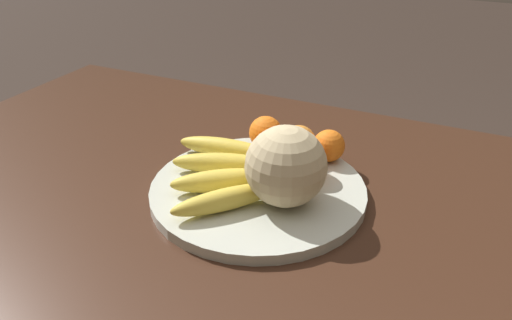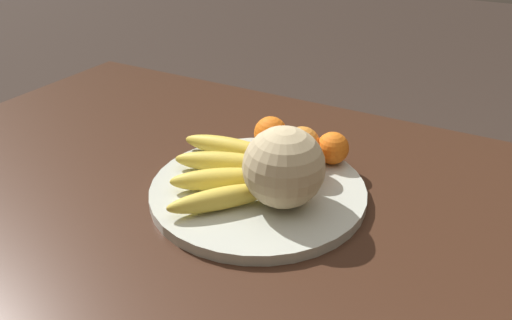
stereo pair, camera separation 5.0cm
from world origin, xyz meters
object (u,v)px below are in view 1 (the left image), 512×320
(fruit_bowl, at_px, (256,189))
(orange_front_right, at_px, (299,143))
(banana_bunch, at_px, (225,171))
(orange_back_left, at_px, (305,159))
(melon, at_px, (286,166))
(produce_tag, at_px, (287,180))
(kitchen_table, at_px, (255,242))
(orange_mid_center, at_px, (268,149))
(orange_front_left, at_px, (329,146))
(orange_back_right, at_px, (266,133))

(fruit_bowl, bearing_deg, orange_front_right, -104.17)
(banana_bunch, height_order, orange_back_left, orange_back_left)
(melon, relative_size, produce_tag, 1.78)
(kitchen_table, bearing_deg, produce_tag, -128.90)
(fruit_bowl, distance_m, orange_front_right, 0.13)
(orange_mid_center, bearing_deg, melon, 125.89)
(kitchen_table, distance_m, orange_front_left, 0.22)
(melon, xyz_separation_m, orange_back_right, (0.11, -0.16, -0.03))
(orange_back_left, bearing_deg, produce_tag, 53.14)
(banana_bunch, distance_m, orange_front_right, 0.16)
(orange_front_right, bearing_deg, orange_back_left, 121.33)
(orange_mid_center, xyz_separation_m, orange_back_right, (0.03, -0.05, 0.00))
(orange_mid_center, xyz_separation_m, produce_tag, (-0.06, 0.05, -0.03))
(orange_front_left, relative_size, produce_tag, 0.81)
(kitchen_table, xyz_separation_m, orange_back_right, (0.05, -0.15, 0.15))
(orange_back_right, bearing_deg, produce_tag, 130.63)
(orange_front_right, bearing_deg, orange_mid_center, 40.64)
(orange_front_left, distance_m, orange_front_right, 0.06)
(orange_back_left, height_order, produce_tag, orange_back_left)
(fruit_bowl, height_order, orange_front_right, orange_front_right)
(produce_tag, bearing_deg, melon, 99.30)
(orange_back_left, height_order, orange_back_right, same)
(melon, bearing_deg, produce_tag, -70.64)
(orange_front_left, height_order, orange_mid_center, orange_front_left)
(orange_mid_center, height_order, produce_tag, orange_mid_center)
(kitchen_table, xyz_separation_m, banana_bunch, (0.06, -0.00, 0.13))
(fruit_bowl, relative_size, orange_front_right, 5.65)
(melon, bearing_deg, fruit_bowl, -21.09)
(orange_front_right, bearing_deg, orange_front_left, -162.00)
(banana_bunch, relative_size, orange_back_left, 4.03)
(orange_back_left, xyz_separation_m, orange_back_right, (0.11, -0.07, -0.00))
(orange_back_right, bearing_deg, orange_front_right, 169.46)
(orange_front_right, distance_m, orange_back_right, 0.07)
(fruit_bowl, height_order, orange_back_left, orange_back_left)
(melon, distance_m, banana_bunch, 0.13)
(fruit_bowl, height_order, banana_bunch, banana_bunch)
(fruit_bowl, relative_size, orange_back_left, 5.69)
(fruit_bowl, bearing_deg, produce_tag, -138.82)
(kitchen_table, relative_size, orange_back_right, 23.32)
(fruit_bowl, relative_size, banana_bunch, 1.41)
(orange_mid_center, distance_m, orange_back_right, 0.06)
(kitchen_table, height_order, orange_back_left, orange_back_left)
(fruit_bowl, relative_size, melon, 2.82)
(orange_front_left, distance_m, orange_back_left, 0.08)
(banana_bunch, relative_size, produce_tag, 3.56)
(banana_bunch, distance_m, orange_mid_center, 0.10)
(orange_front_left, height_order, orange_front_right, orange_front_right)
(orange_mid_center, height_order, orange_back_right, orange_back_right)
(orange_front_right, relative_size, produce_tag, 0.89)
(banana_bunch, relative_size, orange_mid_center, 4.65)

